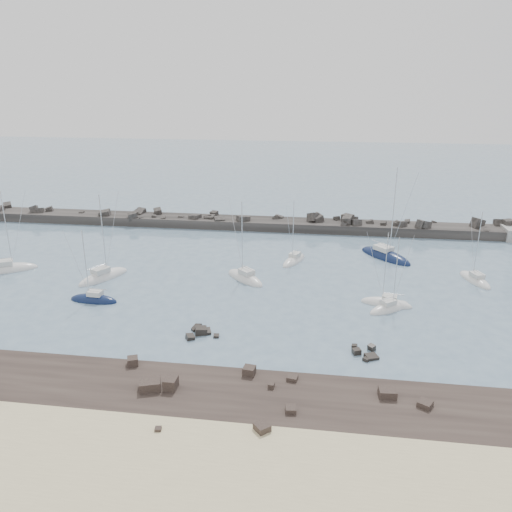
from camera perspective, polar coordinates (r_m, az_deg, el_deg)
The scene contains 15 objects.
ground at distance 67.61m, azimuth -0.60°, elevation -5.71°, with size 400.00×400.00×0.00m, color slate.
sand_strip at distance 41.44m, azimuth -7.87°, elevation -24.50°, with size 140.00×14.00×1.00m, color beige.
rock_shelf at distance 48.84m, azimuth -4.35°, elevation -16.55°, with size 140.00×12.00×1.98m.
rock_cluster_near at distance 60.98m, azimuth -6.33°, elevation -8.66°, with size 4.03×4.05×1.32m.
rock_cluster_far at distance 57.40m, azimuth 12.50°, elevation -10.96°, with size 3.01×3.39×1.21m.
breakwater at distance 103.87m, azimuth -1.45°, elevation 3.49°, with size 115.00×7.40×5.25m.
sailboat_0 at distance 89.10m, azimuth -26.45°, elevation -1.42°, with size 8.96×6.70×13.97m.
sailboat_1 at distance 72.51m, azimuth -18.05°, elevation -4.81°, with size 6.95×2.52×11.03m.
sailboat_2 at distance 80.22m, azimuth -17.04°, elevation -2.35°, with size 6.64×9.07×14.12m.
sailboat_3 at distance 76.35m, azimuth -1.26°, elevation -2.58°, with size 7.61×7.53×13.09m.
sailboat_4 at distance 84.09m, azimuth 4.36°, elevation -0.54°, with size 4.68×7.51×11.44m.
sailboat_5 at distance 68.88m, azimuth 15.00°, elevation -5.81°, with size 6.59×5.85×10.81m.
sailboat_6 at distance 88.68m, azimuth 14.54°, elevation -0.05°, with size 9.58×10.23×16.85m.
sailboat_7 at distance 70.15m, azimuth 14.68°, elevation -5.30°, with size 7.17×3.52×10.99m.
sailboat_8 at distance 82.66m, azimuth 23.72°, elevation -2.55°, with size 4.47×7.65×11.59m.
Camera 1 is at (9.25, -60.59, 28.55)m, focal length 35.00 mm.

